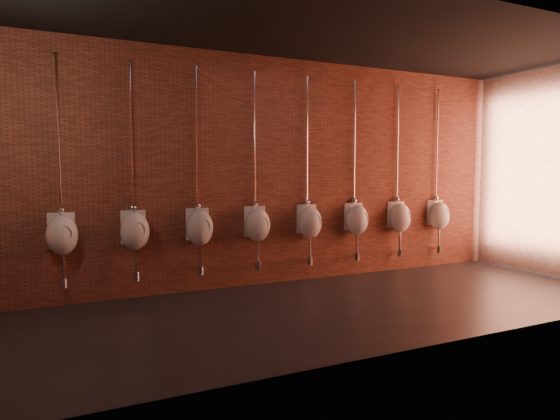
# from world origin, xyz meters

# --- Properties ---
(ground) EXTENTS (8.50, 8.50, 0.00)m
(ground) POSITION_xyz_m (0.00, 0.00, 0.00)
(ground) COLOR black
(ground) RESTS_ON ground
(room_shell) EXTENTS (8.54, 3.04, 3.22)m
(room_shell) POSITION_xyz_m (0.00, 0.00, 2.01)
(room_shell) COLOR black
(room_shell) RESTS_ON ground
(urinal_1) EXTENTS (0.39, 0.34, 2.71)m
(urinal_1) POSITION_xyz_m (-2.61, 1.38, 0.88)
(urinal_1) COLOR white
(urinal_1) RESTS_ON ground
(urinal_2) EXTENTS (0.39, 0.34, 2.71)m
(urinal_2) POSITION_xyz_m (-1.78, 1.38, 0.88)
(urinal_2) COLOR white
(urinal_2) RESTS_ON ground
(urinal_3) EXTENTS (0.39, 0.34, 2.71)m
(urinal_3) POSITION_xyz_m (-0.95, 1.38, 0.88)
(urinal_3) COLOR white
(urinal_3) RESTS_ON ground
(urinal_4) EXTENTS (0.39, 0.34, 2.71)m
(urinal_4) POSITION_xyz_m (-0.13, 1.38, 0.88)
(urinal_4) COLOR white
(urinal_4) RESTS_ON ground
(urinal_5) EXTENTS (0.39, 0.34, 2.71)m
(urinal_5) POSITION_xyz_m (0.70, 1.38, 0.88)
(urinal_5) COLOR white
(urinal_5) RESTS_ON ground
(urinal_6) EXTENTS (0.39, 0.34, 2.71)m
(urinal_6) POSITION_xyz_m (1.53, 1.38, 0.88)
(urinal_6) COLOR white
(urinal_6) RESTS_ON ground
(urinal_7) EXTENTS (0.39, 0.34, 2.71)m
(urinal_7) POSITION_xyz_m (2.35, 1.38, 0.88)
(urinal_7) COLOR white
(urinal_7) RESTS_ON ground
(urinal_8) EXTENTS (0.39, 0.34, 2.71)m
(urinal_8) POSITION_xyz_m (3.18, 1.38, 0.88)
(urinal_8) COLOR white
(urinal_8) RESTS_ON ground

